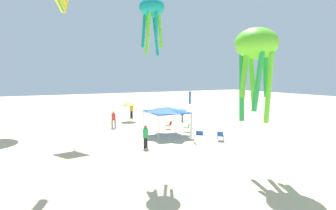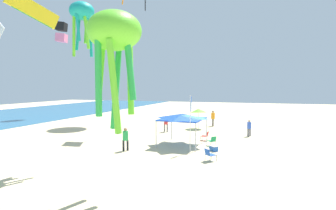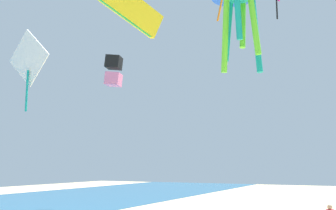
# 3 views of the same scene
# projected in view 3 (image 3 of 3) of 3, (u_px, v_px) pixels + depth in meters

# --- Properties ---
(kite_diamond_white) EXTENTS (0.56, 3.74, 5.33)m
(kite_diamond_white) POSITION_uv_depth(u_px,v_px,m) (29.00, 61.00, 25.18)
(kite_diamond_white) COLOR white
(kite_box_black) EXTENTS (1.84, 1.93, 3.21)m
(kite_box_black) POSITION_uv_depth(u_px,v_px,m) (114.00, 71.00, 40.04)
(kite_box_black) COLOR black
(kite_parafoil_yellow) EXTENTS (3.55, 1.82, 2.28)m
(kite_parafoil_yellow) POSITION_uv_depth(u_px,v_px,m) (124.00, 4.00, 15.59)
(kite_parafoil_yellow) COLOR yellow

